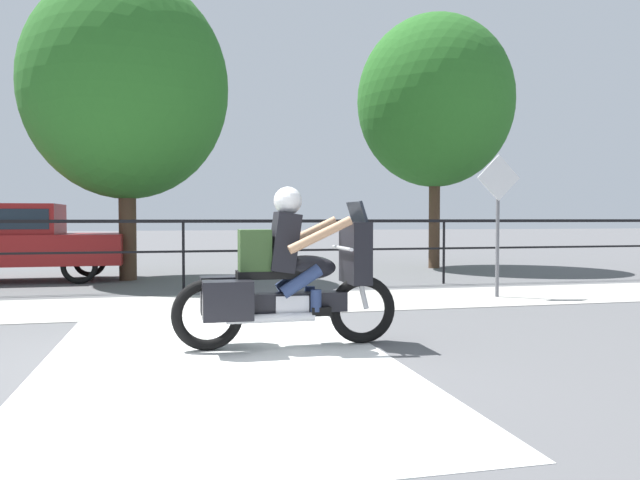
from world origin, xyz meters
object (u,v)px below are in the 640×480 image
at_px(parked_car, 12,237).
at_px(motorcycle, 287,277).
at_px(street_sign, 498,207).
at_px(tree_behind_sign, 435,102).
at_px(tree_behind_car, 126,88).

bearing_deg(parked_car, motorcycle, -63.89).
bearing_deg(parked_car, street_sign, -31.93).
distance_m(tree_behind_sign, tree_behind_car, 7.76).
xyz_separation_m(street_sign, tree_behind_sign, (1.44, 5.88, 2.85)).
relative_size(parked_car, street_sign, 1.79).
xyz_separation_m(parked_car, tree_behind_car, (2.30, -0.17, 3.14)).
distance_m(parked_car, tree_behind_sign, 10.58).
relative_size(parked_car, tree_behind_car, 0.66).
bearing_deg(tree_behind_sign, motorcycle, -121.67).
relative_size(motorcycle, tree_behind_car, 0.36).
distance_m(parked_car, tree_behind_car, 3.90).
height_order(street_sign, tree_behind_car, tree_behind_car).
relative_size(motorcycle, street_sign, 0.98).
height_order(motorcycle, tree_behind_car, tree_behind_car).
bearing_deg(street_sign, motorcycle, -142.84).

